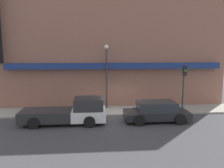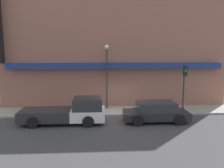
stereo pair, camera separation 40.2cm
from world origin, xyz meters
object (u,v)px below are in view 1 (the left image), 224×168
at_px(pickup_truck, 70,112).
at_px(fire_hydrant, 74,110).
at_px(street_lamp, 107,69).
at_px(traffic_light, 184,80).
at_px(parked_car, 156,111).

bearing_deg(pickup_truck, fire_hydrant, 86.21).
relative_size(pickup_truck, street_lamp, 1.07).
xyz_separation_m(pickup_truck, traffic_light, (8.74, 1.89, 1.89)).
distance_m(fire_hydrant, traffic_light, 8.92).
xyz_separation_m(pickup_truck, fire_hydrant, (0.09, 1.88, -0.31)).
height_order(fire_hydrant, street_lamp, street_lamp).
height_order(pickup_truck, fire_hydrant, pickup_truck).
relative_size(pickup_truck, fire_hydrant, 8.48).
bearing_deg(fire_hydrant, pickup_truck, -92.76).
height_order(parked_car, fire_hydrant, parked_car).
xyz_separation_m(parked_car, traffic_light, (2.71, 1.89, 1.96)).
distance_m(street_lamp, traffic_light, 6.27).
bearing_deg(parked_car, fire_hydrant, 162.76).
distance_m(parked_car, traffic_light, 3.84).
bearing_deg(traffic_light, parked_car, -145.17).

